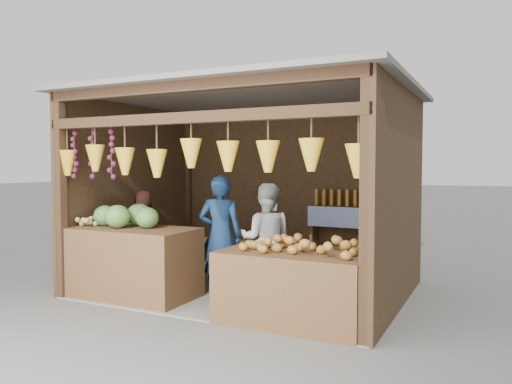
# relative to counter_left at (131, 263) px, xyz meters

# --- Properties ---
(ground) EXTENTS (80.00, 80.00, 0.00)m
(ground) POSITION_rel_counter_left_xyz_m (1.16, 1.03, -0.45)
(ground) COLOR #514F49
(ground) RESTS_ON ground
(stall_structure) EXTENTS (4.30, 3.30, 2.66)m
(stall_structure) POSITION_rel_counter_left_xyz_m (1.13, 0.99, 1.22)
(stall_structure) COLOR slate
(stall_structure) RESTS_ON ground
(back_shelf) EXTENTS (1.25, 0.32, 1.32)m
(back_shelf) POSITION_rel_counter_left_xyz_m (2.21, 2.31, 0.43)
(back_shelf) COLOR #382314
(back_shelf) RESTS_ON ground
(counter_left) EXTENTS (1.66, 0.85, 0.89)m
(counter_left) POSITION_rel_counter_left_xyz_m (0.00, 0.00, 0.00)
(counter_left) COLOR #492E18
(counter_left) RESTS_ON ground
(counter_right) EXTENTS (1.59, 0.85, 0.76)m
(counter_right) POSITION_rel_counter_left_xyz_m (2.25, -0.05, -0.06)
(counter_right) COLOR #4A2B18
(counter_right) RESTS_ON ground
(stool) EXTENTS (0.35, 0.35, 0.33)m
(stool) POSITION_rel_counter_left_xyz_m (-0.69, 1.10, -0.28)
(stool) COLOR black
(stool) RESTS_ON ground
(man_standing) EXTENTS (0.66, 0.54, 1.56)m
(man_standing) POSITION_rel_counter_left_xyz_m (0.94, 0.63, 0.33)
(man_standing) COLOR #132A4A
(man_standing) RESTS_ON ground
(woman_standing) EXTENTS (0.85, 0.75, 1.45)m
(woman_standing) POSITION_rel_counter_left_xyz_m (1.47, 0.91, 0.28)
(woman_standing) COLOR silver
(woman_standing) RESTS_ON ground
(vendor_seated) EXTENTS (0.55, 0.45, 0.96)m
(vendor_seated) POSITION_rel_counter_left_xyz_m (-0.69, 1.10, 0.37)
(vendor_seated) COLOR #592E23
(vendor_seated) RESTS_ON stool
(melon_pile) EXTENTS (1.00, 0.50, 0.32)m
(melon_pile) POSITION_rel_counter_left_xyz_m (-0.10, 0.03, 0.61)
(melon_pile) COLOR #235416
(melon_pile) RESTS_ON counter_left
(tanfruit_pile) EXTENTS (0.34, 0.40, 0.13)m
(tanfruit_pile) POSITION_rel_counter_left_xyz_m (-0.64, -0.07, 0.51)
(tanfruit_pile) COLOR #9D8648
(tanfruit_pile) RESTS_ON counter_left
(mango_pile) EXTENTS (1.40, 0.64, 0.22)m
(mango_pile) POSITION_rel_counter_left_xyz_m (2.30, -0.04, 0.43)
(mango_pile) COLOR #BA3B18
(mango_pile) RESTS_ON counter_right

